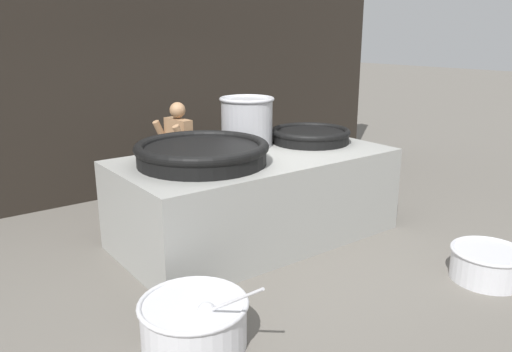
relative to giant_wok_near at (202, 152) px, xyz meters
name	(u,v)px	position (x,y,z in m)	size (l,w,h in m)	color
ground_plane	(256,237)	(0.72, -0.02, -1.16)	(60.00, 60.00, 0.00)	#666059
back_wall	(152,73)	(0.72, 2.65, 0.64)	(9.14, 0.24, 3.61)	black
hearth_platform	(256,197)	(0.72, -0.02, -0.65)	(3.24, 1.65, 1.03)	gray
giant_wok_near	(202,152)	(0.00, 0.00, 0.00)	(1.45, 1.45, 0.24)	black
giant_wok_far	(310,135)	(1.69, 0.12, -0.03)	(1.03, 1.03, 0.18)	black
stock_pot	(247,121)	(0.93, 0.46, 0.18)	(0.68, 0.68, 0.61)	#9E9EA3
cook	(179,154)	(0.43, 1.35, -0.34)	(0.38, 0.58, 1.52)	#9E7551
prep_bowl_vegetables	(194,320)	(-0.98, -1.47, -0.95)	(0.88, 1.12, 0.74)	silver
prep_bowl_meat	(488,263)	(1.93, -2.28, -0.98)	(0.74, 0.74, 0.32)	silver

